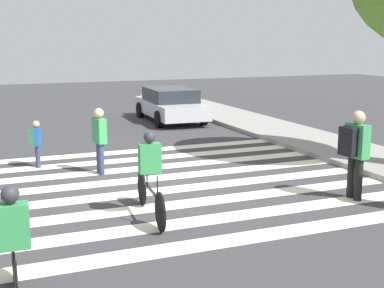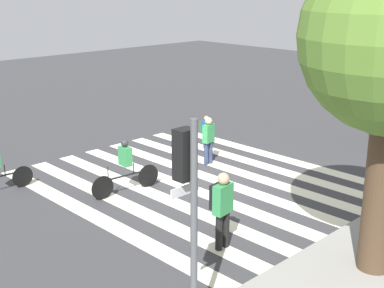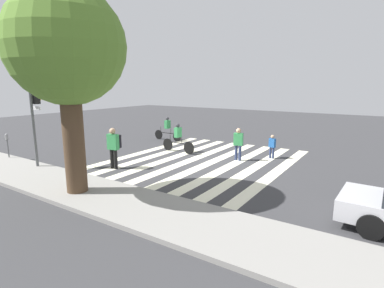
{
  "view_description": "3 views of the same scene",
  "coord_description": "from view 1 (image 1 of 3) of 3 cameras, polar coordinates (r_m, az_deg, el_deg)",
  "views": [
    {
      "loc": [
        11.3,
        -3.7,
        3.29
      ],
      "look_at": [
        0.26,
        0.8,
        0.94
      ],
      "focal_mm": 50.0,
      "sensor_mm": 36.0,
      "label": 1
    },
    {
      "loc": [
        10.95,
        11.05,
        5.93
      ],
      "look_at": [
        -0.06,
        -0.27,
        1.15
      ],
      "focal_mm": 50.0,
      "sensor_mm": 36.0,
      "label": 2
    },
    {
      "loc": [
        -7.55,
        12.58,
        3.76
      ],
      "look_at": [
        0.53,
        0.2,
        0.82
      ],
      "focal_mm": 28.0,
      "sensor_mm": 36.0,
      "label": 3
    }
  ],
  "objects": [
    {
      "name": "ground_plane",
      "position": [
        12.34,
        -3.9,
        -4.34
      ],
      "size": [
        60.0,
        60.0,
        0.0
      ],
      "primitive_type": "plane",
      "color": "#38383A"
    },
    {
      "name": "sidewalk_curb",
      "position": [
        15.39,
        18.77,
        -1.52
      ],
      "size": [
        36.0,
        2.5,
        0.14
      ],
      "color": "gray",
      "rests_on": "ground_plane"
    },
    {
      "name": "crosswalk_stripes",
      "position": [
        12.33,
        -3.9,
        -4.32
      ],
      "size": [
        8.05,
        10.0,
        0.01
      ],
      "color": "#F2EDCC",
      "rests_on": "ground_plane"
    },
    {
      "name": "pedestrian_adult_blue_shirt",
      "position": [
        11.46,
        16.97,
        -0.41
      ],
      "size": [
        0.54,
        0.47,
        1.86
      ],
      "rotation": [
        0.0,
        0.0,
        0.13
      ],
      "color": "black",
      "rests_on": "ground_plane"
    },
    {
      "name": "pedestrian_child_with_backpack",
      "position": [
        14.35,
        -16.32,
        0.38
      ],
      "size": [
        0.37,
        0.35,
        1.23
      ],
      "rotation": [
        0.0,
        0.0,
        -0.31
      ],
      "color": "navy",
      "rests_on": "ground_plane"
    },
    {
      "name": "pedestrian_adult_yellow_jacket",
      "position": [
        13.28,
        -9.84,
        0.73
      ],
      "size": [
        0.49,
        0.29,
        1.64
      ],
      "rotation": [
        0.0,
        0.0,
        3.34
      ],
      "color": "navy",
      "rests_on": "ground_plane"
    },
    {
      "name": "cyclist_near_curb",
      "position": [
        6.87,
        -18.52,
        -10.15
      ],
      "size": [
        2.27,
        0.41,
        1.6
      ],
      "rotation": [
        0.0,
        0.0,
        -0.03
      ],
      "color": "black",
      "rests_on": "ground_plane"
    },
    {
      "name": "cyclist_far_lane",
      "position": [
        9.92,
        -4.5,
        -3.01
      ],
      "size": [
        2.26,
        0.42,
        1.64
      ],
      "rotation": [
        0.0,
        0.0,
        -0.09
      ],
      "color": "black",
      "rests_on": "ground_plane"
    },
    {
      "name": "car_parked_far_curb",
      "position": [
        21.69,
        -2.33,
        4.28
      ],
      "size": [
        4.64,
        2.16,
        1.34
      ],
      "rotation": [
        0.0,
        0.0,
        -0.04
      ],
      "color": "#B7B7BC",
      "rests_on": "ground_plane"
    }
  ]
}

